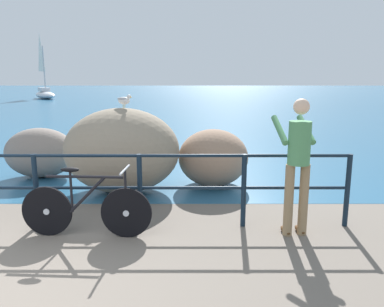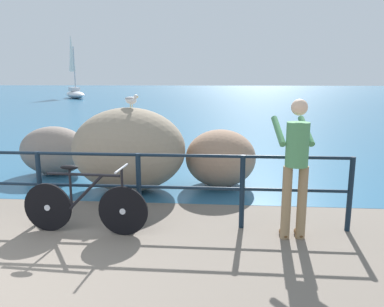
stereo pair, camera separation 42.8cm
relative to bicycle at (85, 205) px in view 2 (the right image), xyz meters
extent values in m
cube|color=#6B6056|center=(-0.78, 18.39, -0.44)|extent=(120.00, 120.00, 0.10)
cube|color=#285B7F|center=(-0.78, 46.28, -0.39)|extent=(120.00, 90.00, 0.01)
cylinder|color=black|center=(-0.78, 0.35, 0.12)|extent=(0.07, 0.07, 1.02)
cylinder|color=black|center=(0.64, 0.35, 0.12)|extent=(0.07, 0.07, 1.02)
cylinder|color=black|center=(2.07, 0.35, 0.12)|extent=(0.07, 0.07, 1.02)
cylinder|color=black|center=(3.49, 0.35, 0.12)|extent=(0.07, 0.07, 1.02)
cylinder|color=black|center=(-0.78, 0.35, 0.61)|extent=(8.53, 0.04, 0.04)
cylinder|color=black|center=(-0.78, 0.35, 0.16)|extent=(8.53, 0.04, 0.04)
cylinder|color=black|center=(-0.52, 0.03, -0.06)|extent=(0.66, 0.07, 0.66)
cylinder|color=#B7BCC6|center=(-0.52, 0.03, -0.06)|extent=(0.08, 0.06, 0.08)
cylinder|color=black|center=(0.51, -0.03, -0.06)|extent=(0.66, 0.07, 0.66)
cylinder|color=#B7BCC6|center=(0.51, -0.03, -0.06)|extent=(0.08, 0.06, 0.08)
cylinder|color=black|center=(0.00, 0.00, 0.41)|extent=(0.99, 0.09, 0.04)
cylinder|color=black|center=(0.02, 0.00, 0.18)|extent=(0.50, 0.07, 0.50)
cylinder|color=black|center=(-0.19, 0.01, 0.21)|extent=(0.03, 0.03, 0.53)
ellipsoid|color=black|center=(-0.19, 0.01, 0.50)|extent=(0.25, 0.11, 0.06)
cylinder|color=black|center=(0.51, -0.03, 0.23)|extent=(0.03, 0.03, 0.57)
cylinder|color=#B7BCC6|center=(0.51, -0.03, 0.51)|extent=(0.05, 0.48, 0.03)
cylinder|color=#8C7251|center=(2.61, 0.04, 0.09)|extent=(0.12, 0.12, 0.95)
ellipsoid|color=#513319|center=(2.60, 0.10, -0.35)|extent=(0.13, 0.27, 0.08)
cylinder|color=#8C7251|center=(2.81, 0.06, 0.09)|extent=(0.12, 0.12, 0.95)
ellipsoid|color=#513319|center=(2.80, 0.12, -0.35)|extent=(0.13, 0.27, 0.08)
cylinder|color=#4C8C59|center=(2.71, 0.05, 0.84)|extent=(0.28, 0.28, 0.55)
sphere|color=beige|center=(2.71, 0.05, 1.29)|extent=(0.20, 0.20, 0.20)
cylinder|color=#4C8C59|center=(2.50, 0.27, 0.97)|extent=(0.14, 0.52, 0.34)
cylinder|color=#4C8C59|center=(2.86, 0.31, 0.97)|extent=(0.14, 0.52, 0.34)
ellipsoid|color=gray|center=(0.11, 1.97, 0.37)|extent=(2.05, 1.61, 1.51)
ellipsoid|color=gray|center=(-1.76, 2.99, 0.12)|extent=(1.44, 0.99, 1.02)
ellipsoid|color=#96765E|center=(1.76, 2.39, 0.15)|extent=(1.32, 1.32, 1.08)
cylinder|color=gold|center=(0.18, 2.02, 1.15)|extent=(0.01, 0.01, 0.06)
cylinder|color=gold|center=(0.16, 1.98, 1.15)|extent=(0.01, 0.01, 0.06)
ellipsoid|color=white|center=(0.17, 2.00, 1.25)|extent=(0.28, 0.23, 0.13)
ellipsoid|color=#9E9EA3|center=(0.15, 2.01, 1.28)|extent=(0.27, 0.23, 0.06)
sphere|color=white|center=(0.27, 1.94, 1.32)|extent=(0.08, 0.08, 0.08)
cone|color=gold|center=(0.31, 1.91, 1.31)|extent=(0.06, 0.05, 0.02)
ellipsoid|color=white|center=(-12.69, 31.90, -0.03)|extent=(3.68, 4.30, 0.70)
cube|color=silver|center=(-12.87, 32.14, 0.50)|extent=(1.42, 1.52, 0.36)
cylinder|color=#B2B2B7|center=(-12.57, 31.74, 2.42)|extent=(0.10, 0.10, 4.20)
pyramid|color=white|center=(-13.02, 32.34, 3.99)|extent=(1.01, 1.32, 3.57)
camera|label=1|loc=(1.36, -4.62, 1.65)|focal=35.37mm
camera|label=2|loc=(1.78, -4.60, 1.65)|focal=35.37mm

